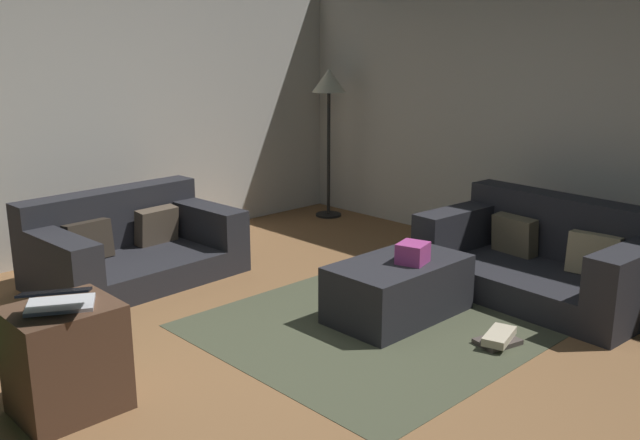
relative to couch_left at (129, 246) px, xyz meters
name	(u,v)px	position (x,y,z in m)	size (l,w,h in m)	color
ground_plane	(303,377)	(-0.16, -2.26, -0.26)	(6.40, 6.40, 0.00)	brown
rear_partition	(51,110)	(-0.16, 0.88, 1.04)	(6.40, 0.12, 2.60)	beige
corner_partition	(581,111)	(2.98, -2.26, 1.04)	(0.12, 6.40, 2.60)	beige
couch_left	(129,246)	(0.00, 0.00, 0.00)	(1.60, 1.05, 0.69)	#26262B
couch_right	(546,259)	(2.10, -2.52, 0.01)	(1.08, 1.73, 0.71)	#26262B
ottoman	(398,289)	(0.94, -2.04, -0.06)	(0.99, 0.57, 0.40)	#26262B
gift_box	(413,253)	(0.97, -2.13, 0.21)	(0.20, 0.18, 0.14)	#B23F8C
tv_remote	(406,248)	(1.18, -1.90, 0.15)	(0.05, 0.16, 0.02)	black
side_table	(66,359)	(-1.27, -1.68, 0.03)	(0.52, 0.44, 0.57)	#4C3323
laptop	(59,300)	(-1.29, -1.73, 0.37)	(0.46, 0.47, 0.16)	silver
book_stack	(498,339)	(1.03, -2.79, -0.22)	(0.33, 0.24, 0.09)	#4C423D
corner_lamp	(329,92)	(2.59, 0.33, 1.09)	(0.36, 0.36, 1.59)	black
area_rug	(398,315)	(0.94, -2.04, -0.26)	(2.60, 2.00, 0.01)	#454834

